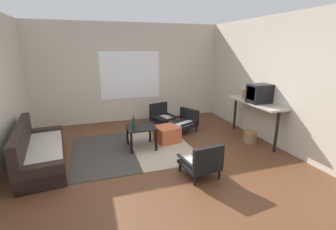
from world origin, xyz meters
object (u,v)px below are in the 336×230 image
(armchair_by_window, at_px, (162,116))
(armchair_corner, at_px, (184,121))
(ottoman_orange, at_px, (167,134))
(crt_television, at_px, (259,94))
(couch, at_px, (38,152))
(console_shelf, at_px, (255,106))
(glass_bottle, at_px, (134,123))
(coffee_table, at_px, (141,131))
(clay_vase, at_px, (246,94))
(wicker_basket, at_px, (250,137))
(armchair_striped_foreground, at_px, (202,162))

(armchair_by_window, relative_size, armchair_corner, 0.82)
(armchair_corner, bearing_deg, armchair_by_window, 126.36)
(ottoman_orange, distance_m, crt_television, 2.20)
(armchair_corner, relative_size, ottoman_orange, 1.71)
(couch, xyz_separation_m, armchair_by_window, (2.75, 1.46, 0.03))
(armchair_corner, distance_m, crt_television, 1.92)
(console_shelf, bearing_deg, glass_bottle, 173.33)
(coffee_table, distance_m, clay_vase, 2.61)
(ottoman_orange, relative_size, wicker_basket, 1.71)
(couch, distance_m, glass_bottle, 1.81)
(crt_television, distance_m, wicker_basket, 0.98)
(couch, relative_size, coffee_table, 3.50)
(couch, bearing_deg, ottoman_orange, 7.22)
(glass_bottle, height_order, wicker_basket, glass_bottle)
(armchair_by_window, height_order, armchair_corner, armchair_by_window)
(armchair_by_window, bearing_deg, coffee_table, -122.63)
(ottoman_orange, distance_m, console_shelf, 2.06)
(ottoman_orange, xyz_separation_m, crt_television, (1.91, -0.58, 0.92))
(coffee_table, xyz_separation_m, wicker_basket, (2.37, -0.46, -0.25))
(coffee_table, height_order, armchair_striped_foreground, armchair_striped_foreground)
(armchair_by_window, distance_m, glass_bottle, 1.65)
(crt_television, bearing_deg, glass_bottle, 170.96)
(console_shelf, distance_m, clay_vase, 0.40)
(clay_vase, distance_m, wicker_basket, 1.02)
(glass_bottle, bearing_deg, armchair_by_window, 52.97)
(armchair_corner, distance_m, glass_bottle, 1.61)
(armchair_striped_foreground, height_order, clay_vase, clay_vase)
(ottoman_orange, bearing_deg, armchair_by_window, 79.20)
(armchair_corner, bearing_deg, coffee_table, -149.61)
(couch, xyz_separation_m, clay_vase, (4.45, 0.19, 0.77))
(armchair_by_window, relative_size, wicker_basket, 2.40)
(couch, distance_m, coffee_table, 1.93)
(armchair_by_window, xyz_separation_m, crt_television, (1.69, -1.72, 0.83))
(couch, bearing_deg, console_shelf, -1.87)
(armchair_striped_foreground, relative_size, glass_bottle, 2.60)
(couch, height_order, armchair_corner, couch)
(armchair_by_window, xyz_separation_m, clay_vase, (1.70, -1.27, 0.74))
(coffee_table, distance_m, glass_bottle, 0.24)
(armchair_corner, bearing_deg, ottoman_orange, -137.87)
(couch, distance_m, armchair_corner, 3.29)
(armchair_striped_foreground, distance_m, armchair_corner, 2.28)
(coffee_table, bearing_deg, couch, -175.16)
(armchair_by_window, height_order, armchair_striped_foreground, same)
(armchair_striped_foreground, bearing_deg, armchair_by_window, 86.98)
(couch, bearing_deg, crt_television, -3.31)
(couch, relative_size, ottoman_orange, 4.27)
(armchair_corner, bearing_deg, armchair_striped_foreground, -104.32)
(armchair_striped_foreground, relative_size, armchair_corner, 0.77)
(armchair_striped_foreground, height_order, glass_bottle, glass_bottle)
(armchair_corner, height_order, clay_vase, clay_vase)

